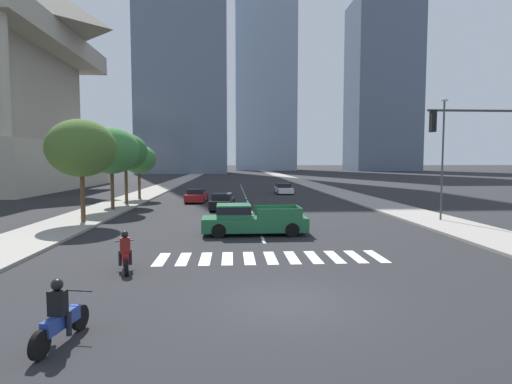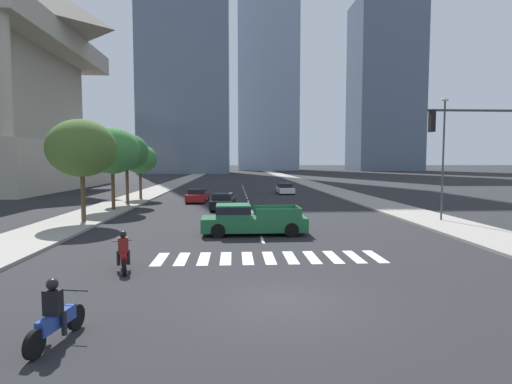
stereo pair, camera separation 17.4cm
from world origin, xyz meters
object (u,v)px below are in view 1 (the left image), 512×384
object	(u,v)px
street_lamp_east	(443,150)
sedan_red_2	(197,196)
pickup_truck	(249,220)
street_tree_fourth	(139,159)
motorcycle_lead	(125,255)
sedan_black_0	(222,202)
motorcycle_trailing	(61,318)
street_tree_nearest	(81,148)
street_tree_third	(125,152)
sedan_white_1	(284,189)
traffic_signal_near	(492,149)
street_tree_second	(111,151)

from	to	relation	value
street_lamp_east	sedan_red_2	bearing A→B (deg)	140.28
pickup_truck	street_tree_fourth	world-z (taller)	street_tree_fourth
motorcycle_lead	sedan_red_2	xyz separation A→B (m)	(0.51, 25.35, 0.03)
sedan_black_0	street_tree_fourth	world-z (taller)	street_tree_fourth
motorcycle_trailing	street_tree_nearest	distance (m)	19.12
sedan_red_2	pickup_truck	bearing A→B (deg)	-163.41
motorcycle_lead	street_tree_third	size ratio (longest dim) A/B	0.33
sedan_black_0	street_tree_nearest	size ratio (longest dim) A/B	0.73
sedan_black_0	sedan_white_1	world-z (taller)	sedan_black_0
street_lamp_east	street_tree_nearest	xyz separation A→B (m)	(-23.34, 0.62, 0.12)
street_tree_nearest	traffic_signal_near	bearing A→B (deg)	-25.78
street_lamp_east	traffic_signal_near	bearing A→B (deg)	-106.69
sedan_red_2	street_tree_fourth	world-z (taller)	street_tree_fourth
motorcycle_trailing	sedan_red_2	world-z (taller)	motorcycle_trailing
motorcycle_lead	street_lamp_east	bearing A→B (deg)	-74.77
street_lamp_east	street_tree_third	bearing A→B (deg)	153.62
motorcycle_lead	street_lamp_east	world-z (taller)	street_lamp_east
motorcycle_lead	street_lamp_east	size ratio (longest dim) A/B	0.27
sedan_black_0	street_tree_third	xyz separation A→B (m)	(-8.77, 3.64, 4.22)
pickup_truck	sedan_white_1	size ratio (longest dim) A/B	1.23
traffic_signal_near	street_tree_fourth	bearing A→B (deg)	-51.87
motorcycle_lead	street_tree_fourth	distance (m)	28.68
motorcycle_lead	street_tree_third	bearing A→B (deg)	-2.71
sedan_black_0	street_tree_third	bearing A→B (deg)	72.43
sedan_red_2	traffic_signal_near	bearing A→B (deg)	-145.48
sedan_black_0	sedan_white_1	distance (m)	17.89
motorcycle_trailing	sedan_black_0	distance (m)	25.25
street_tree_nearest	street_tree_third	bearing A→B (deg)	90.00
motorcycle_lead	sedan_white_1	world-z (taller)	motorcycle_lead
motorcycle_trailing	pickup_truck	xyz separation A→B (m)	(4.75, 13.21, 0.23)
sedan_white_1	motorcycle_lead	bearing A→B (deg)	-16.82
pickup_truck	street_tree_third	distance (m)	19.13
motorcycle_trailing	sedan_red_2	xyz separation A→B (m)	(0.36, 31.45, 0.03)
sedan_red_2	street_tree_third	bearing A→B (deg)	117.33
street_tree_nearest	sedan_black_0	bearing A→B (deg)	39.86
street_tree_third	street_tree_fourth	size ratio (longest dim) A/B	1.14
sedan_white_1	motorcycle_trailing	bearing A→B (deg)	-14.31
street_tree_third	motorcycle_trailing	bearing A→B (deg)	-78.70
street_tree_second	street_tree_third	bearing A→B (deg)	90.00
traffic_signal_near	street_lamp_east	distance (m)	9.72
street_tree_second	street_tree_fourth	bearing A→B (deg)	90.00
motorcycle_trailing	sedan_black_0	size ratio (longest dim) A/B	0.44
sedan_red_2	street_tree_nearest	bearing A→B (deg)	159.10
sedan_red_2	street_lamp_east	size ratio (longest dim) A/B	0.57
sedan_white_1	street_lamp_east	xyz separation A→B (m)	(7.33, -24.30, 4.13)
sedan_black_0	street_lamp_east	xyz separation A→B (m)	(14.57, -7.94, 4.09)
street_lamp_east	street_tree_third	distance (m)	26.06
street_lamp_east	street_tree_second	xyz separation A→B (m)	(-23.34, 7.19, 0.13)
pickup_truck	traffic_signal_near	xyz separation A→B (m)	(10.07, -5.40, 3.70)
sedan_red_2	street_tree_third	world-z (taller)	street_tree_third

